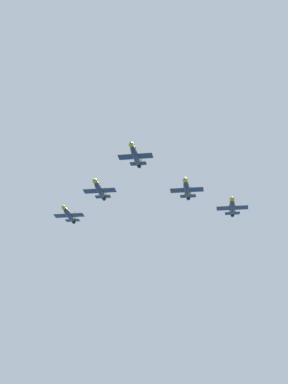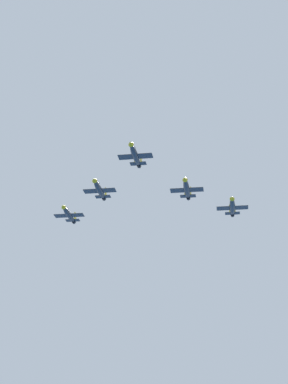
% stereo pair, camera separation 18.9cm
% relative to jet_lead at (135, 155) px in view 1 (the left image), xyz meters
% --- Properties ---
extents(jet_lead, '(18.09, 11.23, 3.80)m').
position_rel_jet_lead_xyz_m(jet_lead, '(0.00, 0.00, 0.00)').
color(jet_lead, '#2D3338').
extents(jet_left_wingman, '(18.36, 11.35, 3.86)m').
position_rel_jet_lead_xyz_m(jet_left_wingman, '(-15.49, 16.67, -5.12)').
color(jet_left_wingman, '#2D3338').
extents(jet_right_wingman, '(18.21, 11.28, 3.83)m').
position_rel_jet_lead_xyz_m(jet_right_wingman, '(-18.95, -12.61, -3.75)').
color(jet_right_wingman, '#2D3338').
extents(jet_left_outer, '(18.41, 11.38, 3.87)m').
position_rel_jet_lead_xyz_m(jet_left_outer, '(-30.99, 33.34, -5.68)').
color(jet_left_outer, '#2D3338').
extents(jet_right_outer, '(17.91, 11.09, 3.76)m').
position_rel_jet_lead_xyz_m(jet_right_outer, '(-37.90, -25.21, -5.59)').
color(jet_right_outer, '#2D3338').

